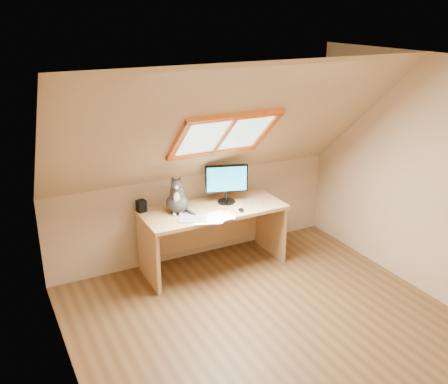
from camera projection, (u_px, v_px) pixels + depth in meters
ground at (276, 332)px, 4.56m from camera, size 3.50×3.50×0.00m
room_shell at (289, 188)px, 3.98m from camera, size 3.52×3.52×2.41m
desk at (210, 224)px, 5.61m from camera, size 1.58×0.69×0.72m
monitor at (227, 181)px, 5.53m from camera, size 0.47×0.20×0.44m
cat at (177, 199)px, 5.31m from camera, size 0.32×0.34×0.43m
desk_speaker at (141, 206)px, 5.35m from camera, size 0.11×0.11×0.13m
graphics_tablet at (193, 219)px, 5.17m from camera, size 0.35×0.31×0.01m
mouse at (241, 210)px, 5.37m from camera, size 0.09×0.11×0.03m
papers at (211, 218)px, 5.20m from camera, size 0.35×0.30×0.01m
cables at (248, 205)px, 5.54m from camera, size 0.51×0.26×0.01m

